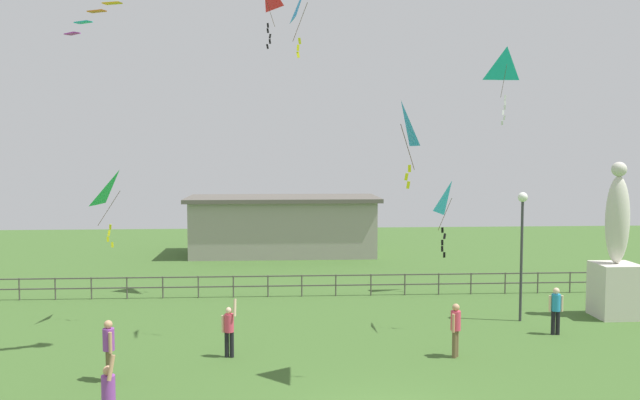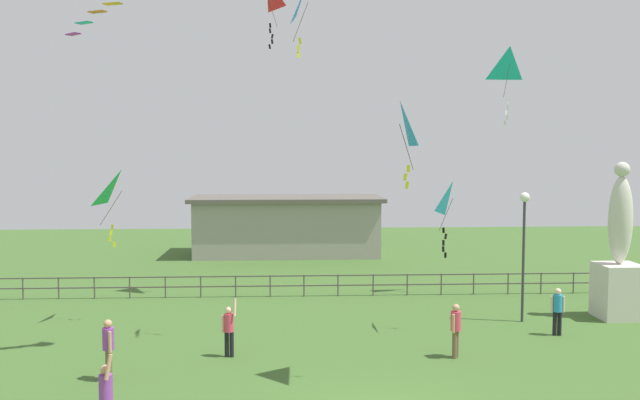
{
  "view_description": "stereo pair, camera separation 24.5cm",
  "coord_description": "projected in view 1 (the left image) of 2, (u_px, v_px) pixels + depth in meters",
  "views": [
    {
      "loc": [
        -2.49,
        -14.68,
        6.32
      ],
      "look_at": [
        -1.21,
        5.92,
        4.81
      ],
      "focal_mm": 37.45,
      "sensor_mm": 36.0,
      "label": 1
    },
    {
      "loc": [
        -2.24,
        -14.69,
        6.32
      ],
      "look_at": [
        -1.21,
        5.92,
        4.81
      ],
      "focal_mm": 37.45,
      "sensor_mm": 36.0,
      "label": 2
    }
  ],
  "objects": [
    {
      "name": "person_3",
      "position": [
        456.0,
        326.0,
        20.44
      ],
      "size": [
        0.33,
        0.43,
        1.67
      ],
      "color": "brown",
      "rests_on": "ground_plane"
    },
    {
      "name": "kite_4",
      "position": [
        507.0,
        66.0,
        28.22
      ],
      "size": [
        1.18,
        1.07,
        3.23
      ],
      "color": "#19B2B2"
    },
    {
      "name": "person_2",
      "position": [
        108.0,
        395.0,
        14.67
      ],
      "size": [
        0.41,
        0.46,
        1.91
      ],
      "color": "#99999E",
      "rests_on": "ground_plane"
    },
    {
      "name": "person_0",
      "position": [
        229.0,
        328.0,
        20.43
      ],
      "size": [
        0.47,
        0.32,
        1.83
      ],
      "color": "black",
      "rests_on": "ground_plane"
    },
    {
      "name": "kite_5",
      "position": [
        307.0,
        4.0,
        21.36
      ],
      "size": [
        0.8,
        1.05,
        2.41
      ],
      "color": "#198CD1"
    },
    {
      "name": "person_4",
      "position": [
        109.0,
        346.0,
        18.29
      ],
      "size": [
        0.32,
        0.47,
        1.71
      ],
      "color": "brown",
      "rests_on": "ground_plane"
    },
    {
      "name": "kite_3",
      "position": [
        120.0,
        192.0,
        24.31
      ],
      "size": [
        1.36,
        1.26,
        2.75
      ],
      "color": "#1EB759"
    },
    {
      "name": "kite_1",
      "position": [
        451.0,
        200.0,
        23.23
      ],
      "size": [
        0.73,
        1.15,
        2.66
      ],
      "color": "#19B2B2"
    },
    {
      "name": "person_1",
      "position": [
        556.0,
        308.0,
        22.96
      ],
      "size": [
        0.49,
        0.3,
        1.64
      ],
      "color": "black",
      "rests_on": "ground_plane"
    },
    {
      "name": "kite_0",
      "position": [
        401.0,
        126.0,
        17.65
      ],
      "size": [
        0.6,
        1.12,
        2.33
      ],
      "color": "#198CD1"
    },
    {
      "name": "statue_monument",
      "position": [
        616.0,
        266.0,
        25.33
      ],
      "size": [
        1.55,
        1.55,
        5.93
      ],
      "color": "beige",
      "rests_on": "ground_plane"
    },
    {
      "name": "lamppost",
      "position": [
        522.0,
        229.0,
        24.63
      ],
      "size": [
        0.36,
        0.36,
        4.82
      ],
      "color": "#38383D",
      "rests_on": "ground_plane"
    },
    {
      "name": "pavilion_building",
      "position": [
        283.0,
        225.0,
        40.84
      ],
      "size": [
        11.6,
        5.17,
        3.55
      ],
      "color": "gray",
      "rests_on": "ground_plane"
    },
    {
      "name": "waterfront_railing",
      "position": [
        326.0,
        282.0,
        29.09
      ],
      "size": [
        36.04,
        0.06,
        0.95
      ],
      "color": "#4C4742",
      "rests_on": "ground_plane"
    }
  ]
}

